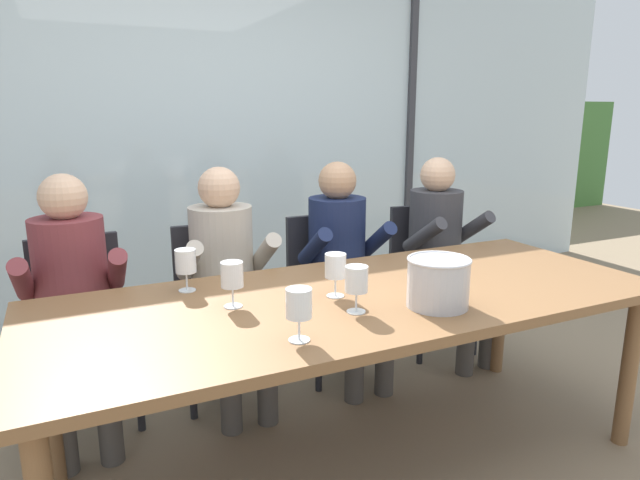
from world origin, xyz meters
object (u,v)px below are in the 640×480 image
at_px(dining_table, 357,310).
at_px(person_maroon_top, 73,290).
at_px(chair_right_of_center, 427,265).
at_px(wine_glass_by_left_taster, 335,268).
at_px(wine_glass_near_bucket, 299,306).
at_px(chair_center, 328,280).
at_px(wine_glass_by_right_taster, 186,263).
at_px(person_beige_jumper, 226,271).
at_px(wine_glass_center_pour, 356,281).
at_px(chair_left_of_center, 217,296).
at_px(person_charcoal_jacket, 443,244).
at_px(ice_bucket_primary, 438,282).
at_px(chair_near_curtain, 81,315).
at_px(person_navy_polo, 343,256).
at_px(wine_glass_spare_empty, 232,277).

xyz_separation_m(dining_table, person_maroon_top, (-1.03, 0.77, 0.00)).
height_order(dining_table, chair_right_of_center, chair_right_of_center).
height_order(wine_glass_by_left_taster, wine_glass_near_bucket, same).
relative_size(chair_center, wine_glass_by_right_taster, 5.10).
xyz_separation_m(person_beige_jumper, wine_glass_center_pour, (0.22, -0.94, 0.18)).
distance_m(chair_left_of_center, chair_center, 0.65).
xyz_separation_m(person_charcoal_jacket, wine_glass_center_pour, (-1.13, -0.94, 0.18)).
height_order(chair_right_of_center, ice_bucket_primary, ice_bucket_primary).
height_order(wine_glass_center_pour, wine_glass_by_right_taster, same).
bearing_deg(dining_table, chair_near_curtain, 137.79).
distance_m(chair_right_of_center, wine_glass_center_pour, 1.61).
relative_size(wine_glass_near_bucket, wine_glass_by_right_taster, 1.00).
height_order(chair_left_of_center, person_navy_polo, person_navy_polo).
bearing_deg(person_maroon_top, chair_right_of_center, 4.88).
height_order(person_maroon_top, wine_glass_by_right_taster, person_maroon_top).
bearing_deg(ice_bucket_primary, chair_left_of_center, 115.12).
bearing_deg(chair_left_of_center, wine_glass_by_right_taster, -110.98).
bearing_deg(person_navy_polo, wine_glass_spare_empty, -138.88).
relative_size(ice_bucket_primary, wine_glass_by_left_taster, 1.37).
bearing_deg(person_beige_jumper, person_charcoal_jacket, 0.33).
height_order(chair_right_of_center, wine_glass_center_pour, wine_glass_center_pour).
xyz_separation_m(chair_center, wine_glass_by_right_taster, (-0.92, -0.57, 0.36)).
xyz_separation_m(chair_near_curtain, wine_glass_by_left_taster, (0.91, -0.89, 0.36)).
height_order(person_beige_jumper, wine_glass_near_bucket, person_beige_jumper).
relative_size(chair_near_curtain, wine_glass_spare_empty, 5.10).
xyz_separation_m(person_beige_jumper, wine_glass_by_left_taster, (0.23, -0.75, 0.18)).
bearing_deg(person_navy_polo, chair_near_curtain, 175.28).
bearing_deg(wine_glass_spare_empty, person_maroon_top, 127.78).
relative_size(chair_right_of_center, wine_glass_near_bucket, 5.10).
xyz_separation_m(chair_left_of_center, chair_center, (0.65, -0.00, 0.00)).
bearing_deg(wine_glass_center_pour, wine_glass_near_bucket, -153.16).
distance_m(chair_center, ice_bucket_primary, 1.21).
bearing_deg(person_maroon_top, wine_glass_by_left_taster, -38.11).
bearing_deg(chair_left_of_center, ice_bucket_primary, -60.51).
xyz_separation_m(chair_right_of_center, wine_glass_by_left_taster, (-1.12, -0.91, 0.36)).
distance_m(person_beige_jumper, person_charcoal_jacket, 1.35).
xyz_separation_m(dining_table, chair_left_of_center, (-0.34, 0.91, -0.17)).
xyz_separation_m(chair_near_curtain, wine_glass_center_pour, (0.90, -1.08, 0.36)).
bearing_deg(wine_glass_by_right_taster, person_maroon_top, 134.50).
bearing_deg(chair_center, person_beige_jumper, -167.51).
distance_m(person_beige_jumper, wine_glass_by_right_taster, 0.55).
distance_m(person_maroon_top, person_beige_jumper, 0.71).
distance_m(person_beige_jumper, wine_glass_spare_empty, 0.74).
bearing_deg(dining_table, wine_glass_near_bucket, -140.86).
distance_m(person_navy_polo, ice_bucket_primary, 1.04).
relative_size(person_maroon_top, person_beige_jumper, 1.00).
bearing_deg(person_beige_jumper, ice_bucket_primary, -62.41).
xyz_separation_m(chair_left_of_center, chair_right_of_center, (1.37, 0.02, 0.00)).
relative_size(chair_near_curtain, chair_right_of_center, 1.00).
bearing_deg(wine_glass_by_left_taster, person_beige_jumper, 107.00).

